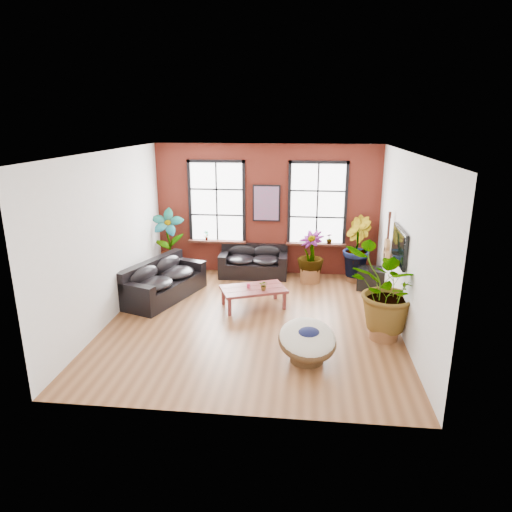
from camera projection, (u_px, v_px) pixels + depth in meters
The scene contains 19 objects.
room at pixel (254, 239), 9.33m from camera, with size 6.04×6.54×3.54m.
sofa_back at pixel (254, 262), 12.40m from camera, with size 1.83×0.91×0.84m.
sofa_left at pixel (162, 281), 10.84m from camera, with size 1.65×2.43×0.89m.
coffee_table at pixel (253, 290), 10.28m from camera, with size 1.62×1.29×0.55m.
papasan_chair at pixel (307, 341), 7.96m from camera, with size 1.25×1.26×0.77m.
poster at pixel (266, 203), 12.16m from camera, with size 0.74×0.06×0.98m.
tv_wall_unit at pixel (395, 247), 9.51m from camera, with size 0.13×1.86×1.20m.
media_box at pixel (371, 279), 11.40m from camera, with size 0.76×0.67×0.55m.
pot_back_left at pixel (171, 268), 12.52m from camera, with size 0.63×0.63×0.38m.
pot_back_right at pixel (355, 274), 12.03m from camera, with size 0.59×0.59×0.35m.
pot_right_wall at pixel (384, 329), 8.84m from camera, with size 0.62×0.62×0.40m.
pot_mid at pixel (310, 275), 11.93m from camera, with size 0.58×0.58×0.37m.
floor_plant_back_left at pixel (168, 240), 12.27m from camera, with size 0.88×0.60×1.67m, color #285316.
floor_plant_back_right at pixel (356, 246), 11.84m from camera, with size 0.86×0.69×1.56m, color #285316.
floor_plant_right_wall at pixel (387, 290), 8.62m from camera, with size 1.51×1.31×1.68m, color #285316.
floor_plant_mid at pixel (311, 254), 11.81m from camera, with size 0.68×0.68×1.21m, color #285316.
table_plant at pixel (264, 285), 10.11m from camera, with size 0.20×0.17×0.22m, color #285316.
sill_plant_left at pixel (206, 235), 12.55m from camera, with size 0.14×0.10×0.27m, color #285316.
sill_plant_right at pixel (329, 239), 12.20m from camera, with size 0.15×0.15×0.27m, color #285316.
Camera 1 is at (1.02, -8.83, 4.10)m, focal length 32.00 mm.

